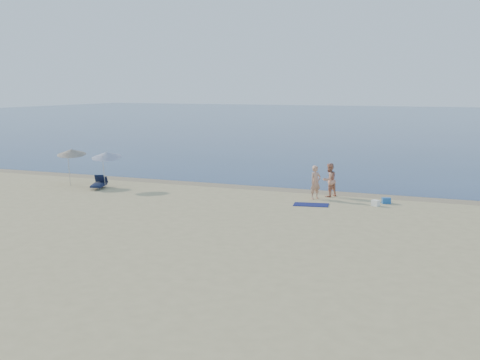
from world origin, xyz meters
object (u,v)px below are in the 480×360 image
(person_left, at_px, (316,182))
(blue_cooler, at_px, (386,201))
(umbrella_near, at_px, (106,155))
(person_right, at_px, (329,180))

(person_left, xyz_separation_m, blue_cooler, (3.93, 0.17, -0.79))
(umbrella_near, bearing_deg, blue_cooler, -9.59)
(person_left, xyz_separation_m, umbrella_near, (-13.06, -1.36, 1.13))
(person_right, bearing_deg, person_left, 1.92)
(person_left, height_order, blue_cooler, person_left)
(blue_cooler, bearing_deg, person_left, 158.84)
(person_left, relative_size, person_right, 0.98)
(person_left, height_order, person_right, person_right)
(person_right, relative_size, blue_cooler, 4.32)
(blue_cooler, bearing_deg, person_right, 142.70)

